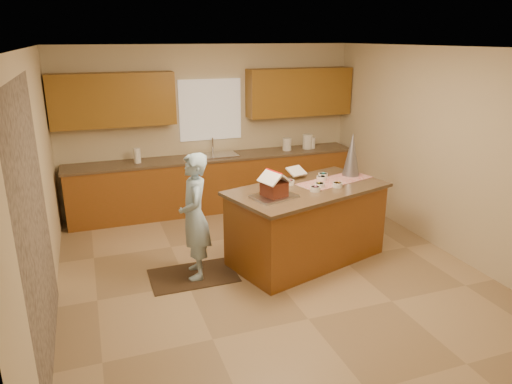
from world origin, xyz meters
The scene contains 28 objects.
floor centered at (0.00, 0.00, 0.00)m, with size 5.50×5.50×0.00m, color tan.
ceiling centered at (0.00, 0.00, 2.70)m, with size 5.50×5.50×0.00m, color silver.
wall_back centered at (0.00, 2.75, 1.35)m, with size 5.50×5.50×0.00m, color beige.
wall_front centered at (0.00, -2.75, 1.35)m, with size 5.50×5.50×0.00m, color beige.
wall_left centered at (-2.50, 0.00, 1.35)m, with size 5.50×5.50×0.00m, color beige.
wall_right centered at (2.50, 0.00, 1.35)m, with size 5.50×5.50×0.00m, color beige.
stone_accent centered at (-2.48, -0.80, 1.25)m, with size 2.50×2.50×0.00m, color gray.
window_curtain centered at (0.00, 2.72, 1.65)m, with size 1.05×0.03×1.00m, color white.
back_counter_base centered at (0.00, 2.45, 0.44)m, with size 4.80×0.60×0.88m, color brown.
back_counter_top centered at (0.00, 2.45, 0.90)m, with size 4.85×0.63×0.04m, color brown.
upper_cabinet_left centered at (-1.55, 2.57, 1.90)m, with size 1.85×0.35×0.80m, color brown.
upper_cabinet_right centered at (1.55, 2.57, 1.90)m, with size 1.85×0.35×0.80m, color brown.
sink centered at (0.00, 2.45, 0.89)m, with size 0.70×0.45×0.12m, color silver.
faucet centered at (0.00, 2.63, 1.06)m, with size 0.03×0.03×0.28m, color silver.
island_base centered at (0.59, 0.17, 0.47)m, with size 1.94×0.97×0.95m, color brown.
island_top centered at (0.59, 0.17, 0.97)m, with size 2.03×1.06×0.04m, color brown.
table_runner centered at (1.05, 0.31, 1.00)m, with size 1.08×0.39×0.01m, color #A00F0B.
baking_tray centered at (0.04, -0.05, 1.01)m, with size 0.50×0.37×0.03m, color silver.
cookbook centered at (0.63, 0.61, 1.09)m, with size 0.24×0.02×0.19m, color white.
tinsel_tree centered at (1.38, 0.46, 1.29)m, with size 0.24×0.24×0.59m, color #A4A4B0.
rug centered at (-0.93, 0.20, 0.01)m, with size 1.04×0.68×0.01m, color black.
boy centered at (-0.88, 0.20, 0.78)m, with size 0.56×0.37×1.54m, color #A1C7E5.
canister_a centered at (1.29, 2.45, 1.03)m, with size 0.16×0.16×0.21m, color white.
canister_b centered at (1.68, 2.45, 1.05)m, with size 0.17×0.17×0.25m, color white.
canister_c centered at (1.76, 2.45, 1.02)m, with size 0.14×0.14×0.19m, color white.
paper_towel centered at (-1.27, 2.45, 1.04)m, with size 0.11×0.11×0.23m, color white.
gingerbread_house centered at (0.04, -0.05, 1.13)m, with size 0.37×0.37×0.30m.
candy_bowls centered at (0.69, 0.26, 1.02)m, with size 0.85×0.63×0.06m.
Camera 1 is at (-1.98, -5.00, 2.82)m, focal length 33.32 mm.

